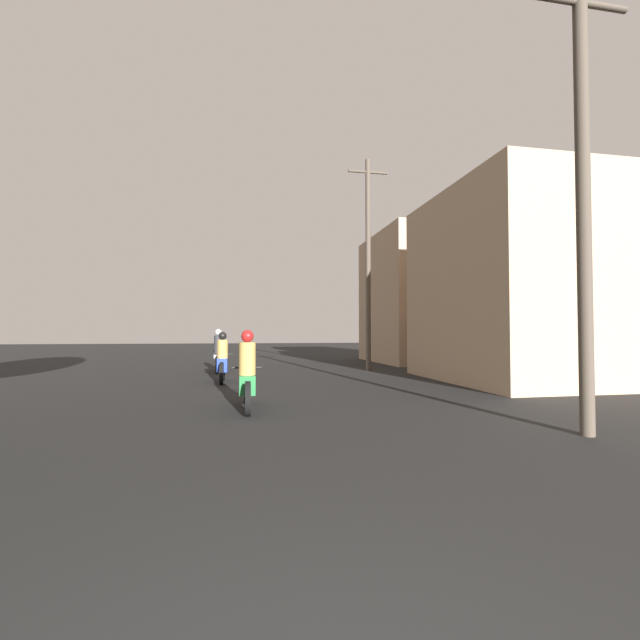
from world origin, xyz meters
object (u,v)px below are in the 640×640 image
object	(u,v)px
utility_pole_near	(583,188)
building_right_near	(524,287)
motorcycle_green	(247,377)
utility_pole_far	(368,260)
motorcycle_blue	(222,362)
building_right_far	(428,299)
motorcycle_silver	(218,355)

from	to	relation	value
utility_pole_near	building_right_near	bearing A→B (deg)	59.82
motorcycle_green	utility_pole_far	distance (m)	9.87
motorcycle_blue	building_right_far	size ratio (longest dim) A/B	0.30
motorcycle_blue	building_right_near	world-z (taller)	building_right_near
motorcycle_green	motorcycle_blue	size ratio (longest dim) A/B	1.01
motorcycle_silver	utility_pole_far	xyz separation A→B (m)	(5.78, -0.50, 3.71)
building_right_near	utility_pole_near	bearing A→B (deg)	-120.18
motorcycle_green	motorcycle_silver	xyz separation A→B (m)	(-0.94, 8.24, 0.03)
building_right_far	utility_pole_far	distance (m)	6.39
motorcycle_green	motorcycle_blue	world-z (taller)	motorcycle_green
motorcycle_silver	building_right_near	xyz separation A→B (m)	(9.51, -4.81, 2.27)
building_right_near	utility_pole_far	world-z (taller)	utility_pole_far
motorcycle_green	building_right_near	size ratio (longest dim) A/B	0.32
building_right_far	motorcycle_blue	bearing A→B (deg)	-144.03
building_right_far	utility_pole_near	xyz separation A→B (m)	(-4.60, -15.15, 0.37)
utility_pole_near	utility_pole_far	xyz separation A→B (m)	(0.04, 10.80, 0.75)
motorcycle_green	motorcycle_blue	bearing A→B (deg)	96.38
motorcycle_silver	motorcycle_blue	bearing A→B (deg)	-91.18
building_right_near	utility_pole_far	distance (m)	5.88
motorcycle_silver	building_right_far	size ratio (longest dim) A/B	0.31
motorcycle_blue	motorcycle_silver	distance (m)	3.45
building_right_near	building_right_far	bearing A→B (deg)	84.55
motorcycle_green	utility_pole_far	bearing A→B (deg)	56.63
motorcycle_blue	utility_pole_near	size ratio (longest dim) A/B	0.28
building_right_far	utility_pole_far	bearing A→B (deg)	-136.33
building_right_near	utility_pole_near	distance (m)	7.53
motorcycle_silver	building_right_far	world-z (taller)	building_right_far
building_right_far	utility_pole_near	distance (m)	15.83
building_right_near	building_right_far	world-z (taller)	building_right_far
motorcycle_silver	utility_pole_far	size ratio (longest dim) A/B	0.24
utility_pole_far	utility_pole_near	bearing A→B (deg)	-90.22
utility_pole_far	motorcycle_blue	bearing A→B (deg)	-151.81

